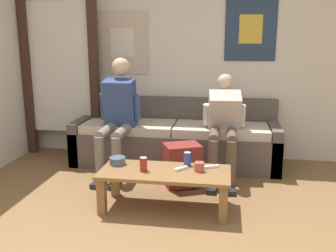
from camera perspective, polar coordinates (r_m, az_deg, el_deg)
name	(u,v)px	position (r m, az deg, el deg)	size (l,w,h in m)	color
wall_back	(188,56)	(4.75, 3.06, 10.60)	(10.00, 0.07, 2.55)	silver
door_frame	(60,62)	(4.97, -16.16, 9.32)	(1.00, 0.10, 2.15)	#382319
couch	(175,141)	(4.55, 1.13, -2.24)	(2.44, 0.74, 0.77)	#564C47
coffee_table	(165,177)	(3.33, -0.49, -7.82)	(1.15, 0.51, 0.35)	olive
person_seated_adult	(118,112)	(4.20, -7.70, 2.12)	(0.47, 0.86, 1.28)	gray
person_seated_teen	(224,122)	(4.07, 8.48, 0.55)	(0.47, 0.94, 1.10)	brown
backpack	(183,166)	(3.87, 2.23, -6.12)	(0.43, 0.40, 0.44)	maroon
ceramic_bowl	(117,160)	(3.50, -7.71, -5.18)	(0.15, 0.15, 0.07)	#475B75
pillar_candle	(199,167)	(3.30, 4.79, -6.20)	(0.09, 0.09, 0.09)	#B24C42
drink_can_blue	(187,159)	(3.43, 2.97, -5.01)	(0.07, 0.07, 0.12)	#28479E
drink_can_red	(143,164)	(3.29, -3.76, -5.84)	(0.07, 0.07, 0.12)	maroon
game_controller_near_left	(181,169)	(3.33, 1.97, -6.51)	(0.12, 0.13, 0.03)	white
game_controller_near_right	(211,167)	(3.40, 6.59, -6.18)	(0.14, 0.10, 0.03)	white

